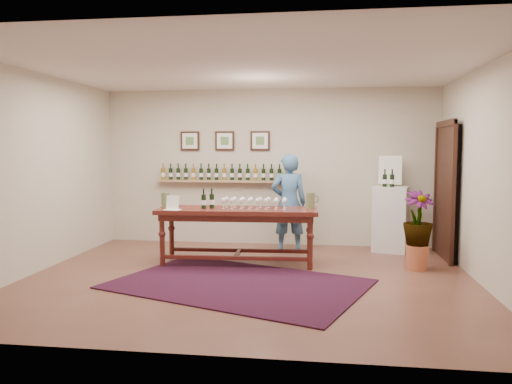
# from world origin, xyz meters

# --- Properties ---
(ground) EXTENTS (6.00, 6.00, 0.00)m
(ground) POSITION_xyz_m (0.00, 0.00, 0.00)
(ground) COLOR brown
(ground) RESTS_ON ground
(room_shell) EXTENTS (6.00, 6.00, 6.00)m
(room_shell) POSITION_xyz_m (2.11, 1.86, 1.12)
(room_shell) COLOR beige
(room_shell) RESTS_ON ground
(rug) EXTENTS (3.62, 3.01, 0.02)m
(rug) POSITION_xyz_m (-0.08, -0.29, 0.01)
(rug) COLOR #460C16
(rug) RESTS_ON ground
(tasting_table) EXTENTS (2.42, 0.87, 0.85)m
(tasting_table) POSITION_xyz_m (-0.29, 0.84, 0.72)
(tasting_table) COLOR #4E1913
(tasting_table) RESTS_ON ground
(table_glasses) EXTENTS (1.21, 0.30, 0.17)m
(table_glasses) POSITION_xyz_m (-0.04, 0.89, 0.93)
(table_glasses) COLOR white
(table_glasses) RESTS_ON tasting_table
(table_bottles) EXTENTS (0.27, 0.17, 0.28)m
(table_bottles) POSITION_xyz_m (-0.73, 0.80, 0.99)
(table_bottles) COLOR black
(table_bottles) RESTS_ON tasting_table
(pitcher_left) EXTENTS (0.15, 0.15, 0.23)m
(pitcher_left) POSITION_xyz_m (-1.40, 0.83, 0.96)
(pitcher_left) COLOR #5F6B42
(pitcher_left) RESTS_ON tasting_table
(pitcher_right) EXTENTS (0.16, 0.16, 0.24)m
(pitcher_right) POSITION_xyz_m (0.80, 1.00, 0.97)
(pitcher_right) COLOR #5F6B42
(pitcher_right) RESTS_ON tasting_table
(menu_card) EXTENTS (0.25, 0.19, 0.21)m
(menu_card) POSITION_xyz_m (-1.20, 0.56, 0.95)
(menu_card) COLOR white
(menu_card) RESTS_ON tasting_table
(display_pedestal) EXTENTS (0.67, 0.67, 1.10)m
(display_pedestal) POSITION_xyz_m (2.13, 2.15, 0.55)
(display_pedestal) COLOR silver
(display_pedestal) RESTS_ON ground
(pedestal_bottles) EXTENTS (0.27, 0.14, 0.26)m
(pedestal_bottles) POSITION_xyz_m (2.07, 2.07, 1.23)
(pedestal_bottles) COLOR black
(pedestal_bottles) RESTS_ON display_pedestal
(info_sign) EXTENTS (0.39, 0.12, 0.54)m
(info_sign) POSITION_xyz_m (2.12, 2.32, 1.37)
(info_sign) COLOR white
(info_sign) RESTS_ON display_pedestal
(potted_plant) EXTENTS (0.64, 0.64, 0.98)m
(potted_plant) POSITION_xyz_m (2.34, 0.83, 0.57)
(potted_plant) COLOR #BA613E
(potted_plant) RESTS_ON ground
(person) EXTENTS (0.65, 0.47, 1.65)m
(person) POSITION_xyz_m (0.41, 1.91, 0.83)
(person) COLOR #3D6892
(person) RESTS_ON ground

